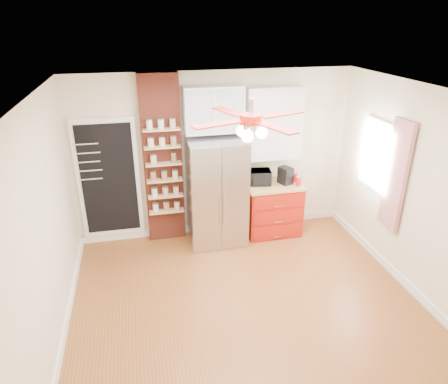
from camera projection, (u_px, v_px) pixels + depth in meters
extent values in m
plane|color=brown|center=(246.00, 301.00, 5.26)|extent=(4.50, 4.50, 0.00)
plane|color=white|center=(252.00, 93.00, 4.16)|extent=(4.50, 4.50, 0.00)
cube|color=beige|center=(215.00, 156.00, 6.49)|extent=(4.50, 0.02, 2.70)
cube|color=beige|center=(323.00, 328.00, 2.93)|extent=(4.50, 0.02, 2.70)
cube|color=beige|center=(46.00, 230.00, 4.26)|extent=(0.02, 4.00, 2.70)
cube|color=beige|center=(416.00, 192.00, 5.16)|extent=(0.02, 4.00, 2.70)
cube|color=white|center=(109.00, 179.00, 6.23)|extent=(0.95, 0.04, 1.95)
cube|color=black|center=(109.00, 180.00, 6.21)|extent=(0.82, 0.02, 1.78)
cube|color=maroon|center=(163.00, 161.00, 6.25)|extent=(0.60, 0.16, 2.70)
cube|color=#B0B0B5|center=(217.00, 192.00, 6.35)|extent=(0.90, 0.70, 1.75)
cube|color=white|center=(213.00, 109.00, 6.00)|extent=(0.90, 0.35, 0.70)
cube|color=#A0170C|center=(272.00, 209.00, 6.76)|extent=(0.90, 0.60, 0.86)
cube|color=tan|center=(274.00, 185.00, 6.58)|extent=(0.94, 0.64, 0.04)
cube|color=white|center=(273.00, 123.00, 6.33)|extent=(0.90, 0.30, 1.15)
cube|color=white|center=(378.00, 156.00, 5.88)|extent=(0.04, 0.75, 1.05)
cube|color=#B01719|center=(396.00, 176.00, 5.42)|extent=(0.06, 0.40, 1.55)
cylinder|color=silver|center=(251.00, 108.00, 4.22)|extent=(0.05, 0.05, 0.20)
cylinder|color=maroon|center=(251.00, 119.00, 4.27)|extent=(0.24, 0.24, 0.10)
sphere|color=white|center=(250.00, 134.00, 4.34)|extent=(0.13, 0.13, 0.13)
imported|color=black|center=(257.00, 177.00, 6.53)|extent=(0.47, 0.35, 0.24)
cube|color=black|center=(285.00, 176.00, 6.54)|extent=(0.24, 0.27, 0.28)
cylinder|color=red|center=(298.00, 182.00, 6.48)|extent=(0.11, 0.11, 0.14)
cylinder|color=#AC090E|center=(294.00, 177.00, 6.64)|extent=(0.11, 0.11, 0.15)
cylinder|color=#C4BB96|center=(153.00, 160.00, 6.05)|extent=(0.12, 0.12, 0.14)
cylinder|color=olive|center=(174.00, 157.00, 6.15)|extent=(0.09, 0.09, 0.13)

